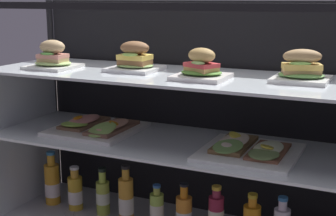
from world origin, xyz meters
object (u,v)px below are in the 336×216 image
at_px(plated_roll_sandwich_right_of_center, 135,60).
at_px(juice_bottle_front_middle, 184,214).
at_px(plated_roll_sandwich_near_left_corner, 301,70).
at_px(juice_bottle_back_left, 75,192).
at_px(juice_bottle_tucked_behind, 126,200).
at_px(open_sandwich_tray_mid_right, 96,127).
at_px(juice_bottle_near_post, 52,184).
at_px(plated_roll_sandwich_far_left, 53,58).
at_px(juice_bottle_back_right, 103,196).
at_px(plated_roll_sandwich_near_right_corner, 201,68).
at_px(juice_bottle_back_center, 157,209).
at_px(open_sandwich_tray_far_right, 249,149).

xyz_separation_m(plated_roll_sandwich_right_of_center, juice_bottle_front_middle, (0.22, -0.01, -0.61)).
xyz_separation_m(plated_roll_sandwich_near_left_corner, juice_bottle_back_left, (-0.96, -0.02, -0.61)).
relative_size(plated_roll_sandwich_near_left_corner, juice_bottle_tucked_behind, 0.75).
bearing_deg(open_sandwich_tray_mid_right, juice_bottle_near_post, 174.32).
height_order(plated_roll_sandwich_far_left, open_sandwich_tray_mid_right, plated_roll_sandwich_far_left).
xyz_separation_m(plated_roll_sandwich_near_left_corner, juice_bottle_back_right, (-0.82, -0.01, -0.61)).
height_order(plated_roll_sandwich_near_right_corner, plated_roll_sandwich_near_left_corner, plated_roll_sandwich_near_left_corner).
bearing_deg(juice_bottle_back_left, plated_roll_sandwich_near_right_corner, -7.26).
distance_m(plated_roll_sandwich_far_left, plated_roll_sandwich_near_left_corner, 0.98).
bearing_deg(juice_bottle_back_right, juice_bottle_back_center, -2.83).
relative_size(plated_roll_sandwich_far_left, juice_bottle_front_middle, 0.87).
bearing_deg(plated_roll_sandwich_right_of_center, juice_bottle_near_post, 178.47).
height_order(open_sandwich_tray_mid_right, juice_bottle_near_post, open_sandwich_tray_mid_right).
relative_size(juice_bottle_back_left, juice_bottle_back_right, 0.94).
height_order(juice_bottle_near_post, juice_bottle_front_middle, juice_bottle_near_post).
height_order(juice_bottle_back_left, juice_bottle_front_middle, juice_bottle_front_middle).
bearing_deg(plated_roll_sandwich_right_of_center, juice_bottle_back_center, 0.05).
distance_m(plated_roll_sandwich_far_left, juice_bottle_back_center, 0.76).
distance_m(plated_roll_sandwich_near_left_corner, juice_bottle_near_post, 1.25).
bearing_deg(juice_bottle_near_post, juice_bottle_back_left, -4.07).
relative_size(juice_bottle_back_left, juice_bottle_front_middle, 0.94).
bearing_deg(plated_roll_sandwich_right_of_center, plated_roll_sandwich_near_left_corner, 1.68).
bearing_deg(plated_roll_sandwich_near_left_corner, juice_bottle_front_middle, -176.45).
bearing_deg(open_sandwich_tray_far_right, juice_bottle_tucked_behind, 176.39).
height_order(plated_roll_sandwich_far_left, plated_roll_sandwich_right_of_center, plated_roll_sandwich_right_of_center).
relative_size(plated_roll_sandwich_near_right_corner, juice_bottle_front_middle, 0.86).
xyz_separation_m(juice_bottle_back_right, juice_bottle_front_middle, (0.40, -0.02, -0.00)).
xyz_separation_m(plated_roll_sandwich_near_right_corner, juice_bottle_near_post, (-0.76, 0.09, -0.60)).
bearing_deg(juice_bottle_back_left, juice_bottle_front_middle, -1.07).
bearing_deg(open_sandwich_tray_mid_right, juice_bottle_front_middle, 1.05).
bearing_deg(juice_bottle_near_post, plated_roll_sandwich_near_left_corner, 0.35).
height_order(plated_roll_sandwich_near_left_corner, juice_bottle_near_post, plated_roll_sandwich_near_left_corner).
relative_size(plated_roll_sandwich_right_of_center, juice_bottle_front_middle, 0.90).
xyz_separation_m(open_sandwich_tray_far_right, juice_bottle_near_post, (-0.94, 0.06, -0.31)).
distance_m(plated_roll_sandwich_near_left_corner, open_sandwich_tray_mid_right, 0.87).
distance_m(juice_bottle_near_post, juice_bottle_back_left, 0.14).
height_order(plated_roll_sandwich_right_of_center, juice_bottle_back_center, plated_roll_sandwich_right_of_center).
bearing_deg(plated_roll_sandwich_far_left, juice_bottle_front_middle, 7.61).
relative_size(open_sandwich_tray_mid_right, juice_bottle_back_left, 1.72).
bearing_deg(open_sandwich_tray_mid_right, juice_bottle_back_right, 83.25).
xyz_separation_m(juice_bottle_near_post, juice_bottle_back_left, (0.13, -0.01, -0.02)).
bearing_deg(open_sandwich_tray_mid_right, plated_roll_sandwich_near_right_corner, -7.26).
distance_m(plated_roll_sandwich_right_of_center, juice_bottle_tucked_behind, 0.60).
relative_size(open_sandwich_tray_mid_right, juice_bottle_near_post, 1.39).
xyz_separation_m(plated_roll_sandwich_far_left, juice_bottle_front_middle, (0.56, 0.07, -0.61)).
relative_size(open_sandwich_tray_mid_right, juice_bottle_tucked_behind, 1.37).
height_order(plated_roll_sandwich_right_of_center, juice_bottle_front_middle, plated_roll_sandwich_right_of_center).
xyz_separation_m(juice_bottle_back_left, juice_bottle_tucked_behind, (0.27, -0.01, 0.02)).
distance_m(open_sandwich_tray_far_right, juice_bottle_tucked_behind, 0.61).
distance_m(plated_roll_sandwich_near_right_corner, open_sandwich_tray_mid_right, 0.57).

